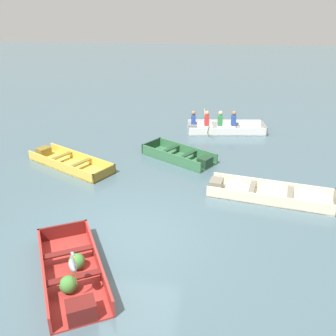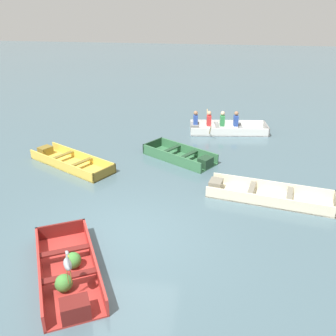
{
  "view_description": "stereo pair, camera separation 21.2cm",
  "coord_description": "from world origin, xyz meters",
  "px_view_note": "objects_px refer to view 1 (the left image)",
  "views": [
    {
      "loc": [
        1.94,
        -7.28,
        5.27
      ],
      "look_at": [
        0.6,
        3.32,
        0.35
      ],
      "focal_mm": 40.0,
      "sensor_mm": 36.0,
      "label": 1
    },
    {
      "loc": [
        2.15,
        -7.25,
        5.27
      ],
      "look_at": [
        0.6,
        3.32,
        0.35
      ],
      "focal_mm": 40.0,
      "sensor_mm": 36.0,
      "label": 2
    }
  ],
  "objects_px": {
    "skiff_green_far_moored": "(181,156)",
    "skiff_yellow_near_moored": "(68,162)",
    "rowboat_white_with_crew": "(220,127)",
    "heron_on_dinghy": "(73,265)",
    "dinghy_red_foreground": "(73,274)",
    "skiff_cream_mid_moored": "(265,194)"
  },
  "relations": [
    {
      "from": "rowboat_white_with_crew",
      "to": "heron_on_dinghy",
      "type": "distance_m",
      "value": 10.56
    },
    {
      "from": "skiff_green_far_moored",
      "to": "rowboat_white_with_crew",
      "type": "relative_size",
      "value": 0.83
    },
    {
      "from": "rowboat_white_with_crew",
      "to": "skiff_green_far_moored",
      "type": "bearing_deg",
      "value": -112.87
    },
    {
      "from": "skiff_green_far_moored",
      "to": "skiff_yellow_near_moored",
      "type": "bearing_deg",
      "value": -166.09
    },
    {
      "from": "skiff_green_far_moored",
      "to": "heron_on_dinghy",
      "type": "xyz_separation_m",
      "value": [
        -1.33,
        -6.96,
        0.72
      ]
    },
    {
      "from": "skiff_cream_mid_moored",
      "to": "skiff_green_far_moored",
      "type": "bearing_deg",
      "value": 137.63
    },
    {
      "from": "dinghy_red_foreground",
      "to": "skiff_yellow_near_moored",
      "type": "xyz_separation_m",
      "value": [
        -2.2,
        5.48,
        -0.04
      ]
    },
    {
      "from": "rowboat_white_with_crew",
      "to": "skiff_cream_mid_moored",
      "type": "bearing_deg",
      "value": -77.3
    },
    {
      "from": "dinghy_red_foreground",
      "to": "rowboat_white_with_crew",
      "type": "height_order",
      "value": "rowboat_white_with_crew"
    },
    {
      "from": "rowboat_white_with_crew",
      "to": "heron_on_dinghy",
      "type": "bearing_deg",
      "value": -104.8
    },
    {
      "from": "skiff_yellow_near_moored",
      "to": "skiff_green_far_moored",
      "type": "distance_m",
      "value": 3.92
    },
    {
      "from": "dinghy_red_foreground",
      "to": "heron_on_dinghy",
      "type": "relative_size",
      "value": 3.62
    },
    {
      "from": "dinghy_red_foreground",
      "to": "skiff_green_far_moored",
      "type": "relative_size",
      "value": 1.1
    },
    {
      "from": "dinghy_red_foreground",
      "to": "skiff_green_far_moored",
      "type": "xyz_separation_m",
      "value": [
        1.61,
        6.42,
        -0.02
      ]
    },
    {
      "from": "skiff_yellow_near_moored",
      "to": "rowboat_white_with_crew",
      "type": "xyz_separation_m",
      "value": [
        5.17,
        4.18,
        0.11
      ]
    },
    {
      "from": "rowboat_white_with_crew",
      "to": "dinghy_red_foreground",
      "type": "bearing_deg",
      "value": -107.1
    },
    {
      "from": "dinghy_red_foreground",
      "to": "rowboat_white_with_crew",
      "type": "xyz_separation_m",
      "value": [
        2.97,
        9.65,
        0.07
      ]
    },
    {
      "from": "skiff_green_far_moored",
      "to": "rowboat_white_with_crew",
      "type": "xyz_separation_m",
      "value": [
        1.36,
        3.23,
        0.09
      ]
    },
    {
      "from": "skiff_yellow_near_moored",
      "to": "rowboat_white_with_crew",
      "type": "bearing_deg",
      "value": 38.95
    },
    {
      "from": "dinghy_red_foreground",
      "to": "heron_on_dinghy",
      "type": "bearing_deg",
      "value": -62.9
    },
    {
      "from": "dinghy_red_foreground",
      "to": "skiff_cream_mid_moored",
      "type": "relative_size",
      "value": 0.84
    },
    {
      "from": "skiff_yellow_near_moored",
      "to": "skiff_green_far_moored",
      "type": "height_order",
      "value": "skiff_green_far_moored"
    }
  ]
}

